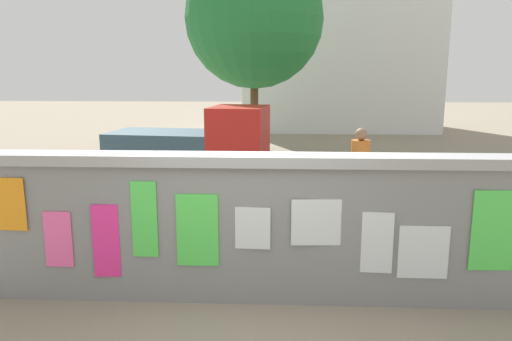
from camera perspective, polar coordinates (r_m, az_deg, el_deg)
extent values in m
plane|color=gray|center=(13.57, 1.06, 0.37)|extent=(60.00, 60.00, 0.00)
cube|color=gray|center=(5.62, -1.35, -7.36)|extent=(6.68, 0.30, 1.60)
cube|color=#9F9F9F|center=(5.41, -1.40, 1.28)|extent=(6.88, 0.42, 0.12)
cube|color=orange|center=(6.18, -27.43, -3.50)|extent=(0.53, 0.04, 0.61)
cube|color=#F9599E|center=(6.01, -22.08, -7.46)|extent=(0.32, 0.02, 0.65)
cube|color=#F42D8C|center=(5.81, -17.10, -7.88)|extent=(0.30, 0.03, 0.85)
cube|color=#4CD84C|center=(5.60, -12.90, -5.60)|extent=(0.29, 0.02, 0.87)
cube|color=#4CD84C|center=(5.50, -6.86, -6.95)|extent=(0.47, 0.01, 0.83)
cube|color=silver|center=(5.43, -0.39, -6.76)|extent=(0.39, 0.03, 0.48)
cube|color=silver|center=(5.41, 7.03, -6.05)|extent=(0.55, 0.04, 0.52)
cube|color=silver|center=(5.57, 13.96, -8.20)|extent=(0.35, 0.03, 0.70)
cube|color=silver|center=(5.73, 18.96, -9.02)|extent=(0.55, 0.02, 0.61)
cube|color=#4CD84C|center=(5.89, 25.96, -6.36)|extent=(0.48, 0.03, 0.90)
cylinder|color=black|center=(11.79, -0.86, 0.41)|extent=(0.72, 0.28, 0.70)
cylinder|color=black|center=(10.54, -2.14, -0.93)|extent=(0.72, 0.28, 0.70)
cylinder|color=black|center=(12.48, -12.22, 0.77)|extent=(0.72, 0.28, 0.70)
cylinder|color=black|center=(11.30, -14.64, -0.45)|extent=(0.72, 0.28, 0.70)
cube|color=red|center=(11.05, -1.99, 3.61)|extent=(1.37, 1.63, 1.50)
cube|color=#334C59|center=(11.59, -10.74, 2.28)|extent=(2.56, 1.78, 0.90)
cylinder|color=black|center=(8.27, 7.71, -4.86)|extent=(0.61, 0.17, 0.60)
cylinder|color=black|center=(8.11, -1.35, -5.10)|extent=(0.61, 0.19, 0.60)
cube|color=#197233|center=(8.09, 3.25, -3.09)|extent=(1.02, 0.36, 0.32)
cube|color=black|center=(8.02, 1.85, -1.88)|extent=(0.58, 0.29, 0.10)
cube|color=#262626|center=(8.12, 7.12, -1.15)|extent=(0.11, 0.56, 0.03)
cylinder|color=black|center=(10.67, 12.86, -1.17)|extent=(0.65, 0.22, 0.66)
cylinder|color=black|center=(10.62, 18.50, -1.54)|extent=(0.65, 0.22, 0.66)
cube|color=#1933A5|center=(10.59, 15.73, -0.41)|extent=(0.92, 0.30, 0.06)
cylinder|color=#1933A5|center=(10.54, 16.60, 0.71)|extent=(0.04, 0.04, 0.40)
cube|color=black|center=(10.51, 16.67, 1.78)|extent=(0.21, 0.13, 0.05)
cube|color=black|center=(10.56, 13.26, 1.72)|extent=(0.16, 0.43, 0.03)
cylinder|color=black|center=(7.17, -18.72, -7.72)|extent=(0.66, 0.09, 0.66)
cylinder|color=black|center=(7.67, -25.87, -7.02)|extent=(0.66, 0.09, 0.66)
cube|color=silver|center=(7.35, -22.53, -6.04)|extent=(0.95, 0.11, 0.06)
cylinder|color=silver|center=(7.37, -23.68, -4.32)|extent=(0.03, 0.03, 0.40)
cube|color=black|center=(7.32, -23.80, -2.81)|extent=(0.21, 0.09, 0.05)
cube|color=black|center=(7.04, -19.38, -3.45)|extent=(0.07, 0.44, 0.03)
cylinder|color=#338CBF|center=(9.12, 11.59, -2.80)|extent=(0.12, 0.12, 0.80)
cylinder|color=#338CBF|center=(9.27, 12.20, -2.60)|extent=(0.12, 0.12, 0.80)
cylinder|color=#BF6626|center=(9.05, 12.08, 1.60)|extent=(0.48, 0.48, 0.60)
sphere|color=#8C664C|center=(8.99, 12.19, 4.17)|extent=(0.22, 0.22, 0.22)
cylinder|color=brown|center=(15.35, -0.20, 6.79)|extent=(0.25, 0.25, 2.71)
sphere|color=#207432|center=(15.38, -0.20, 17.31)|extent=(4.18, 4.18, 4.18)
cube|color=white|center=(23.71, 9.41, 13.80)|extent=(8.43, 5.64, 7.27)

